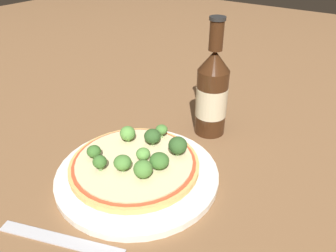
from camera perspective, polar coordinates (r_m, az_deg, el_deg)
The scene contains 15 objects.
ground_plane at distance 0.55m, azimuth -6.57°, elevation -9.85°, with size 3.00×3.00×0.00m, color brown.
plate at distance 0.56m, azimuth -5.18°, elevation -8.44°, with size 0.27×0.27×0.01m.
pizza at distance 0.56m, azimuth -5.86°, elevation -6.55°, with size 0.22×0.22×0.01m.
broccoli_floret_0 at distance 0.59m, azimuth -7.05°, elevation -1.29°, with size 0.03×0.03×0.03m.
broccoli_floret_1 at distance 0.51m, azimuth -4.49°, elevation -7.57°, with size 0.03×0.03×0.03m.
broccoli_floret_2 at distance 0.60m, azimuth -1.13°, elevation -0.66°, with size 0.02×0.02×0.02m.
broccoli_floret_3 at distance 0.53m, azimuth -1.53°, elevation -6.08°, with size 0.03×0.03×0.03m.
broccoli_floret_4 at distance 0.58m, azimuth -2.73°, elevation -1.80°, with size 0.03×0.03×0.03m.
broccoli_floret_5 at distance 0.53m, azimuth -11.81°, elevation -6.15°, with size 0.02×0.02×0.03m.
broccoli_floret_6 at distance 0.54m, azimuth -4.03°, elevation -5.02°, with size 0.02×0.02×0.02m.
broccoli_floret_7 at distance 0.52m, azimuth -7.92°, elevation -6.33°, with size 0.03×0.03×0.03m.
broccoli_floret_8 at distance 0.56m, azimuth -12.79°, elevation -4.35°, with size 0.02×0.02×0.02m.
broccoli_floret_9 at distance 0.55m, azimuth 1.72°, elevation -3.40°, with size 0.03×0.03×0.03m.
beer_bottle at distance 0.64m, azimuth 7.66°, elevation 5.72°, with size 0.06×0.06×0.23m.
fork at distance 0.49m, azimuth -18.29°, elevation -18.19°, with size 0.08×0.18×0.00m.
Camera 1 is at (-0.30, -0.29, 0.36)m, focal length 35.00 mm.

